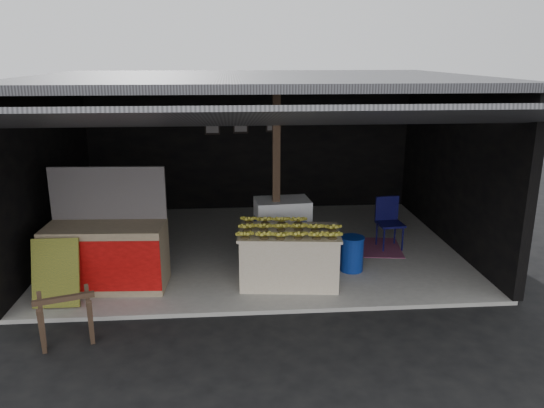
{
  "coord_description": "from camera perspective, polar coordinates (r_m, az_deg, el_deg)",
  "views": [
    {
      "loc": [
        -0.42,
        -6.39,
        3.37
      ],
      "look_at": [
        0.2,
        1.53,
        1.1
      ],
      "focal_mm": 35.0,
      "sensor_mm": 36.0,
      "label": 1
    }
  ],
  "objects": [
    {
      "name": "banana_table",
      "position": [
        7.87,
        1.85,
        -5.7
      ],
      "size": [
        1.55,
        1.05,
        0.81
      ],
      "rotation": [
        0.0,
        0.0,
        -0.1
      ],
      "color": "silver",
      "rests_on": "concrete_slab"
    },
    {
      "name": "green_signboard",
      "position": [
        7.73,
        -22.25,
        -6.88
      ],
      "size": [
        0.62,
        0.29,
        0.91
      ],
      "primitive_type": "cube",
      "rotation": [
        -0.28,
        0.0,
        0.0
      ],
      "color": "black",
      "rests_on": "concrete_slab"
    },
    {
      "name": "white_crate",
      "position": [
        8.86,
        1.11,
        -2.59
      ],
      "size": [
        0.94,
        0.68,
        0.99
      ],
      "rotation": [
        0.0,
        0.0,
        0.09
      ],
      "color": "white",
      "rests_on": "concrete_slab"
    },
    {
      "name": "concrete_slab",
      "position": [
        9.5,
        -1.68,
        -4.64
      ],
      "size": [
        7.0,
        5.0,
        0.06
      ],
      "primitive_type": "cube",
      "color": "gray",
      "rests_on": "ground"
    },
    {
      "name": "magenta_rug",
      "position": [
        9.52,
        9.16,
        -4.58
      ],
      "size": [
        1.62,
        1.19,
        0.01
      ],
      "primitive_type": "cube",
      "rotation": [
        0.0,
        0.0,
        -0.14
      ],
      "color": "#7C1B5E",
      "rests_on": "concrete_slab"
    },
    {
      "name": "sawhorse",
      "position": [
        6.79,
        -21.32,
        -11.07
      ],
      "size": [
        0.73,
        0.73,
        0.65
      ],
      "rotation": [
        0.0,
        0.0,
        0.32
      ],
      "color": "#473023",
      "rests_on": "ground"
    },
    {
      "name": "neighbor_stall",
      "position": [
        8.05,
        -17.34,
        -5.1
      ],
      "size": [
        1.72,
        0.84,
        1.73
      ],
      "rotation": [
        0.0,
        0.0,
        -0.05
      ],
      "color": "#998466",
      "rests_on": "concrete_slab"
    },
    {
      "name": "ground",
      "position": [
        7.23,
        -0.66,
        -11.82
      ],
      "size": [
        80.0,
        80.0,
        0.0
      ],
      "primitive_type": "plane",
      "color": "black",
      "rests_on": "ground"
    },
    {
      "name": "plastic_chair",
      "position": [
        9.51,
        12.43,
        -1.47
      ],
      "size": [
        0.46,
        0.46,
        0.89
      ],
      "rotation": [
        0.0,
        0.0,
        0.09
      ],
      "color": "#0B0B3D",
      "rests_on": "concrete_slab"
    },
    {
      "name": "shophouse",
      "position": [
        9.3,
        -1.88,
        8.08
      ],
      "size": [
        7.4,
        7.29,
        3.02
      ],
      "color": "black",
      "rests_on": "ground"
    },
    {
      "name": "banana_pile",
      "position": [
        7.71,
        1.88,
        -2.37
      ],
      "size": [
        1.43,
        0.95,
        0.16
      ],
      "primitive_type": null,
      "rotation": [
        0.0,
        0.0,
        -0.1
      ],
      "color": "gold",
      "rests_on": "banana_table"
    },
    {
      "name": "water_barrel",
      "position": [
        8.44,
        8.59,
        -5.4
      ],
      "size": [
        0.36,
        0.36,
        0.53
      ],
      "primitive_type": "cylinder",
      "color": "navy",
      "rests_on": "concrete_slab"
    },
    {
      "name": "picture_frames",
      "position": [
        11.38,
        -3.23,
        8.64
      ],
      "size": [
        1.62,
        0.04,
        0.46
      ],
      "color": "black",
      "rests_on": "shophouse"
    }
  ]
}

